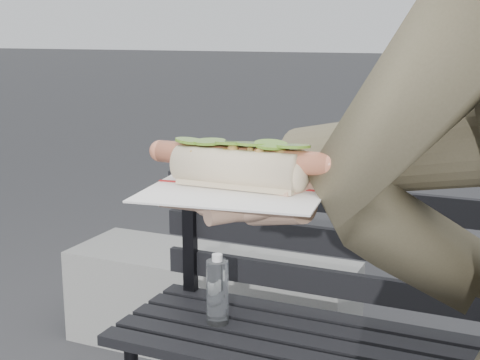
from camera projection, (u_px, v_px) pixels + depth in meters
name	position (u px, v px, depth m)	size (l,w,h in m)	color
park_bench	(383.00, 327.00, 1.81)	(1.50, 0.44, 0.88)	black
concrete_block	(210.00, 303.00, 2.79)	(1.20, 0.40, 0.40)	slate
held_hotdog	(427.00, 154.00, 0.70)	(0.62, 0.31, 0.20)	#4C4633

